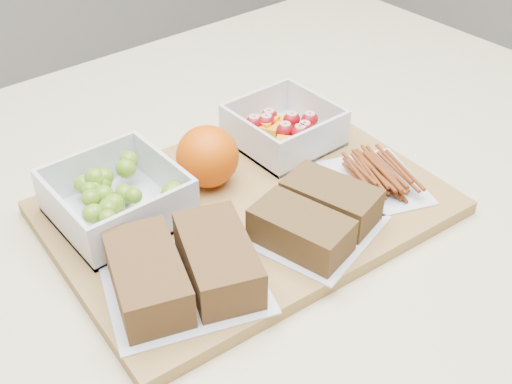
% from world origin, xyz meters
% --- Properties ---
extents(cutting_board, '(0.44, 0.33, 0.02)m').
position_xyz_m(cutting_board, '(-0.01, -0.02, 0.91)').
color(cutting_board, '#9D7841').
rests_on(cutting_board, counter).
extents(grape_container, '(0.13, 0.13, 0.05)m').
position_xyz_m(grape_container, '(-0.14, 0.05, 0.94)').
color(grape_container, silver).
rests_on(grape_container, cutting_board).
extents(fruit_container, '(0.12, 0.12, 0.05)m').
position_xyz_m(fruit_container, '(0.10, 0.05, 0.94)').
color(fruit_container, silver).
rests_on(fruit_container, cutting_board).
extents(orange, '(0.07, 0.07, 0.07)m').
position_xyz_m(orange, '(-0.02, 0.04, 0.95)').
color(orange, '#D04E04').
rests_on(orange, cutting_board).
extents(sandwich_bag_left, '(0.18, 0.17, 0.05)m').
position_xyz_m(sandwich_bag_left, '(-0.14, -0.08, 0.94)').
color(sandwich_bag_left, silver).
rests_on(sandwich_bag_left, cutting_board).
extents(sandwich_bag_center, '(0.16, 0.15, 0.04)m').
position_xyz_m(sandwich_bag_center, '(0.01, -0.10, 0.94)').
color(sandwich_bag_center, silver).
rests_on(sandwich_bag_center, cutting_board).
extents(pretzel_bag, '(0.13, 0.15, 0.03)m').
position_xyz_m(pretzel_bag, '(0.12, -0.08, 0.93)').
color(pretzel_bag, silver).
rests_on(pretzel_bag, cutting_board).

